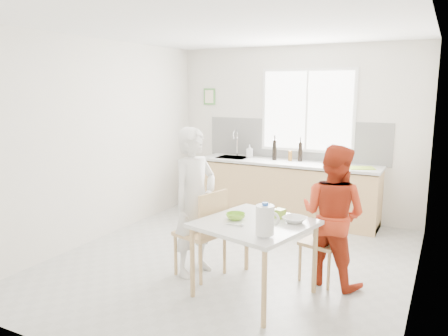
% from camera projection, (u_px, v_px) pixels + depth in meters
% --- Properties ---
extents(ground, '(4.50, 4.50, 0.00)m').
position_uv_depth(ground, '(232.00, 261.00, 5.26)').
color(ground, '#B7B7B2').
rests_on(ground, ground).
extents(room_shell, '(4.50, 4.50, 4.50)m').
position_uv_depth(room_shell, '(233.00, 124.00, 4.96)').
color(room_shell, silver).
rests_on(room_shell, ground).
extents(window, '(1.50, 0.06, 1.30)m').
position_uv_depth(window, '(307.00, 111.00, 6.80)').
color(window, white).
rests_on(window, room_shell).
extents(backsplash, '(3.00, 0.02, 0.65)m').
position_uv_depth(backsplash, '(294.00, 140.00, 6.99)').
color(backsplash, white).
rests_on(backsplash, room_shell).
extents(picture_frame, '(0.22, 0.03, 0.28)m').
position_uv_depth(picture_frame, '(209.00, 97.00, 7.56)').
color(picture_frame, '#4D9443').
rests_on(picture_frame, room_shell).
extents(kitchen_counter, '(2.84, 0.64, 1.37)m').
position_uv_depth(kitchen_counter, '(287.00, 193.00, 6.89)').
color(kitchen_counter, tan).
rests_on(kitchen_counter, ground).
extents(dining_table, '(1.19, 1.19, 0.76)m').
position_uv_depth(dining_table, '(255.00, 230.00, 4.29)').
color(dining_table, silver).
rests_on(dining_table, ground).
extents(chair_left, '(0.54, 0.54, 0.97)m').
position_uv_depth(chair_left, '(205.00, 230.00, 4.75)').
color(chair_left, tan).
rests_on(chair_left, ground).
extents(chair_far, '(0.48, 0.48, 0.86)m').
position_uv_depth(chair_far, '(326.00, 237.00, 4.71)').
color(chair_far, tan).
rests_on(chair_far, ground).
extents(person_white, '(0.52, 0.67, 1.64)m').
position_uv_depth(person_white, '(195.00, 202.00, 4.79)').
color(person_white, white).
rests_on(person_white, ground).
extents(person_red, '(0.84, 0.72, 1.49)m').
position_uv_depth(person_red, '(333.00, 215.00, 4.56)').
color(person_red, '#B83117').
rests_on(person_red, ground).
extents(bowl_green, '(0.24, 0.24, 0.06)m').
position_uv_depth(bowl_green, '(236.00, 216.00, 4.36)').
color(bowl_green, '#80C22C').
rests_on(bowl_green, dining_table).
extents(bowl_white, '(0.27, 0.27, 0.05)m').
position_uv_depth(bowl_white, '(295.00, 220.00, 4.26)').
color(bowl_white, white).
rests_on(bowl_white, dining_table).
extents(milk_jug, '(0.23, 0.16, 0.29)m').
position_uv_depth(milk_jug, '(265.00, 220.00, 3.83)').
color(milk_jug, white).
rests_on(milk_jug, dining_table).
extents(green_box, '(0.12, 0.12, 0.09)m').
position_uv_depth(green_box, '(279.00, 213.00, 4.41)').
color(green_box, '#85B62A').
rests_on(green_box, dining_table).
extents(spoon, '(0.16, 0.03, 0.01)m').
position_uv_depth(spoon, '(234.00, 225.00, 4.16)').
color(spoon, '#A5A5AA').
rests_on(spoon, dining_table).
extents(cutting_board, '(0.42, 0.37, 0.01)m').
position_uv_depth(cutting_board, '(361.00, 168.00, 6.23)').
color(cutting_board, '#96C02C').
rests_on(cutting_board, kitchen_counter).
extents(wine_bottle_a, '(0.07, 0.07, 0.32)m').
position_uv_depth(wine_bottle_a, '(275.00, 150.00, 6.92)').
color(wine_bottle_a, black).
rests_on(wine_bottle_a, kitchen_counter).
extents(wine_bottle_b, '(0.07, 0.07, 0.30)m').
position_uv_depth(wine_bottle_b, '(300.00, 152.00, 6.79)').
color(wine_bottle_b, black).
rests_on(wine_bottle_b, kitchen_counter).
extents(jar_amber, '(0.06, 0.06, 0.16)m').
position_uv_depth(jar_amber, '(290.00, 156.00, 6.84)').
color(jar_amber, brown).
rests_on(jar_amber, kitchen_counter).
extents(soap_bottle, '(0.12, 0.12, 0.21)m').
position_uv_depth(soap_bottle, '(250.00, 151.00, 7.18)').
color(soap_bottle, '#999999').
rests_on(soap_bottle, kitchen_counter).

